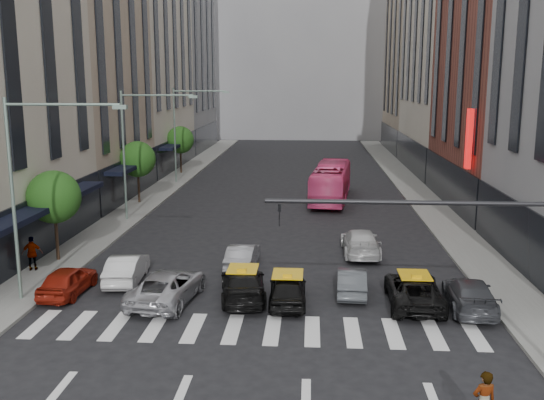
% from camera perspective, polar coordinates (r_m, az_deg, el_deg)
% --- Properties ---
extents(ground, '(160.00, 160.00, 0.00)m').
position_cam_1_polar(ground, '(23.55, -1.70, -13.54)').
color(ground, black).
rests_on(ground, ground).
extents(sidewalk_left, '(3.00, 96.00, 0.15)m').
position_cam_1_polar(sidewalk_left, '(53.94, -10.90, 0.56)').
color(sidewalk_left, slate).
rests_on(sidewalk_left, ground).
extents(sidewalk_right, '(3.00, 96.00, 0.15)m').
position_cam_1_polar(sidewalk_right, '(53.05, 13.90, 0.25)').
color(sidewalk_right, slate).
rests_on(sidewalk_right, ground).
extents(building_left_b, '(8.00, 16.00, 24.00)m').
position_cam_1_polar(building_left_b, '(52.89, -17.88, 13.01)').
color(building_left_b, tan).
rests_on(building_left_b, ground).
extents(building_left_c, '(8.00, 20.00, 36.00)m').
position_cam_1_polar(building_left_c, '(70.41, -12.61, 17.60)').
color(building_left_c, beige).
rests_on(building_left_c, ground).
extents(building_left_d, '(8.00, 18.00, 30.00)m').
position_cam_1_polar(building_left_d, '(88.52, -9.00, 14.41)').
color(building_left_d, gray).
rests_on(building_left_d, ground).
extents(building_right_b, '(8.00, 18.00, 26.00)m').
position_cam_1_polar(building_right_b, '(50.64, 21.54, 14.01)').
color(building_right_b, brown).
rests_on(building_right_b, ground).
extents(building_right_d, '(8.00, 18.00, 28.00)m').
position_cam_1_polar(building_right_d, '(87.66, 13.93, 13.60)').
color(building_right_d, tan).
rests_on(building_right_d, ground).
extents(building_far, '(30.00, 10.00, 36.00)m').
position_cam_1_polar(building_far, '(106.62, 2.71, 15.58)').
color(building_far, gray).
rests_on(building_far, ground).
extents(tree_near, '(2.88, 2.88, 4.95)m').
position_cam_1_polar(tree_near, '(34.78, -19.84, 0.26)').
color(tree_near, black).
rests_on(tree_near, sidewalk_left).
extents(tree_mid, '(2.88, 2.88, 4.95)m').
position_cam_1_polar(tree_mid, '(49.67, -12.54, 3.77)').
color(tree_mid, black).
rests_on(tree_mid, sidewalk_left).
extents(tree_far, '(2.88, 2.88, 4.95)m').
position_cam_1_polar(tree_far, '(65.08, -8.63, 5.61)').
color(tree_far, black).
rests_on(tree_far, sidewalk_left).
extents(streetlamp_near, '(5.38, 0.25, 9.00)m').
position_cam_1_polar(streetlamp_near, '(28.31, -21.66, 2.39)').
color(streetlamp_near, gray).
rests_on(streetlamp_near, sidewalk_left).
extents(streetlamp_mid, '(5.38, 0.25, 9.00)m').
position_cam_1_polar(streetlamp_mid, '(43.21, -12.63, 5.69)').
color(streetlamp_mid, gray).
rests_on(streetlamp_mid, sidewalk_left).
extents(streetlamp_far, '(5.38, 0.25, 9.00)m').
position_cam_1_polar(streetlamp_far, '(58.68, -8.26, 7.23)').
color(streetlamp_far, gray).
rests_on(streetlamp_far, sidewalk_left).
extents(traffic_signal, '(10.10, 0.20, 6.00)m').
position_cam_1_polar(traffic_signal, '(21.73, 18.65, -3.74)').
color(traffic_signal, black).
rests_on(traffic_signal, ground).
extents(liberty_sign, '(0.30, 0.70, 4.00)m').
position_cam_1_polar(liberty_sign, '(42.78, 18.05, 5.49)').
color(liberty_sign, red).
rests_on(liberty_sign, ground).
extents(car_red, '(1.77, 4.07, 1.36)m').
position_cam_1_polar(car_red, '(30.02, -18.67, -7.19)').
color(car_red, maroon).
rests_on(car_red, ground).
extents(car_white_front, '(1.80, 4.37, 1.41)m').
position_cam_1_polar(car_white_front, '(31.05, -13.51, -6.25)').
color(car_white_front, beige).
rests_on(car_white_front, ground).
extents(car_silver, '(3.07, 5.50, 1.45)m').
position_cam_1_polar(car_silver, '(27.96, -9.82, -8.02)').
color(car_silver, '#A8A8AE').
rests_on(car_silver, ground).
extents(taxi_left, '(2.64, 5.13, 1.42)m').
position_cam_1_polar(taxi_left, '(27.94, -2.74, -7.91)').
color(taxi_left, black).
rests_on(taxi_left, ground).
extents(taxi_center, '(1.72, 4.10, 1.39)m').
position_cam_1_polar(taxi_center, '(27.31, 1.49, -8.40)').
color(taxi_center, black).
rests_on(taxi_center, ground).
extents(car_grey_mid, '(1.50, 3.86, 1.25)m').
position_cam_1_polar(car_grey_mid, '(28.82, 7.51, -7.57)').
color(car_grey_mid, '#43474B').
rests_on(car_grey_mid, ground).
extents(taxi_right, '(2.43, 5.04, 1.38)m').
position_cam_1_polar(taxi_right, '(27.91, 13.21, -8.27)').
color(taxi_right, black).
rests_on(taxi_right, ground).
extents(car_grey_curb, '(2.26, 4.84, 1.37)m').
position_cam_1_polar(car_grey_curb, '(28.08, 18.12, -8.43)').
color(car_grey_curb, '#3C3F44').
rests_on(car_grey_curb, ground).
extents(car_row2_left, '(1.59, 4.12, 1.34)m').
position_cam_1_polar(car_row2_left, '(32.35, -2.78, -5.30)').
color(car_row2_left, gray).
rests_on(car_row2_left, ground).
extents(car_row2_right, '(2.13, 5.06, 1.46)m').
position_cam_1_polar(car_row2_right, '(35.23, 8.32, -3.93)').
color(car_row2_right, silver).
rests_on(car_row2_right, ground).
extents(bus, '(3.81, 11.31, 3.09)m').
position_cam_1_polar(bus, '(50.40, 5.58, 1.66)').
color(bus, '#EC4582').
rests_on(bus, ground).
extents(rider, '(0.76, 0.58, 1.85)m').
position_cam_1_polar(rider, '(18.11, 19.46, -15.58)').
color(rider, gray).
rests_on(rider, motorcycle).
extents(pedestrian_far, '(1.12, 0.65, 1.80)m').
position_cam_1_polar(pedestrian_far, '(33.82, -21.63, -4.69)').
color(pedestrian_far, gray).
rests_on(pedestrian_far, sidewalk_left).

